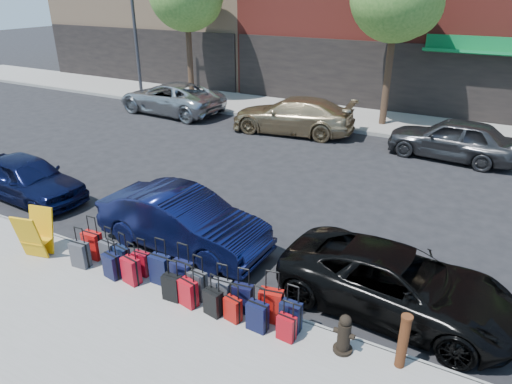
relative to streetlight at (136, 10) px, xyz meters
The scene contains 35 objects.
ground 16.22m from the streetlight, 34.51° to the right, with size 120.00×120.00×0.00m, color black.
sidewalk_near 20.47m from the streetlight, 50.09° to the right, with size 60.00×4.00×0.15m, color gray.
sidewalk_far 13.65m from the streetlight, ahead, with size 60.00×4.00×0.15m, color gray.
curb_near 19.00m from the streetlight, 46.06° to the right, with size 60.00×0.08×0.15m, color gray.
curb_far 13.62m from the streetlight, ahead, with size 60.00×0.08×0.15m, color gray.
streetlight is the anchor object (origin of this frame).
suitcase_front_0 17.55m from the streetlight, 52.74° to the right, with size 0.44×0.25×1.03m.
suitcase_front_1 17.89m from the streetlight, 51.42° to the right, with size 0.39×0.23×0.91m.
suitcase_front_2 18.14m from the streetlight, 50.43° to the right, with size 0.39×0.26×0.88m.
suitcase_front_3 18.43m from the streetlight, 49.10° to the right, with size 0.36×0.21×0.86m.
suitcase_front_4 18.81m from the streetlight, 47.88° to the right, with size 0.43×0.24×1.03m.
suitcase_front_5 19.18m from the streetlight, 46.58° to the right, with size 0.45×0.25×1.07m.
suitcase_front_6 19.49m from the streetlight, 45.84° to the right, with size 0.41×0.24×0.95m.
suitcase_front_7 19.86m from the streetlight, 44.61° to the right, with size 0.40×0.24×0.92m.
suitcase_front_8 20.13m from the streetlight, 43.61° to the right, with size 0.41×0.27×0.93m.
suitcase_front_9 20.53m from the streetlight, 42.40° to the right, with size 0.47×0.31×1.04m.
suitcase_front_10 20.88m from the streetlight, 41.71° to the right, with size 0.38×0.21×0.92m.
suitcase_back_0 17.87m from the streetlight, 53.45° to the right, with size 0.41×0.26×0.94m.
suitcase_back_2 18.40m from the streetlight, 51.07° to the right, with size 0.40×0.27×0.89m.
suitcase_back_3 18.67m from the streetlight, 49.75° to the right, with size 0.42×0.29×0.93m.
suitcase_back_5 19.42m from the streetlight, 47.29° to the right, with size 0.38×0.23×0.87m.
suitcase_back_6 19.67m from the streetlight, 46.44° to the right, with size 0.41×0.28×0.89m.
suitcase_back_7 20.06m from the streetlight, 45.22° to the right, with size 0.39×0.27×0.85m.
suitcase_back_8 20.33m from the streetlight, 44.31° to the right, with size 0.35×0.24×0.76m.
suitcase_back_9 20.69m from the streetlight, 43.30° to the right, with size 0.39×0.24×0.90m.
suitcase_back_10 21.09m from the streetlight, 42.18° to the right, with size 0.34×0.21×0.77m.
fire_hydrant 21.67m from the streetlight, 40.03° to the right, with size 0.38×0.33×0.74m.
bollard 22.26m from the streetlight, 38.22° to the right, with size 0.19×0.19×1.01m.
display_rack 17.24m from the streetlight, 57.09° to the right, with size 0.74×0.79×1.09m.
car_near_0 13.97m from the streetlight, 63.33° to the right, with size 1.58×3.92×1.34m, color #0B1133.
car_near_1 17.22m from the streetlight, 45.72° to the right, with size 1.51×4.33×1.43m, color #0D133B.
car_near_2 20.99m from the streetlight, 35.53° to the right, with size 2.09×4.53×1.26m, color black.
car_far_0 5.51m from the streetlight, 28.96° to the right, with size 2.53×5.49×1.53m, color #AEB1B5.
car_far_1 11.01m from the streetlight, 11.55° to the right, with size 2.14×5.26×1.53m, color #9D8660.
car_far_2 17.14m from the streetlight, ahead, with size 1.80×4.48×1.52m, color #37383A.
Camera 1 is at (5.03, -10.83, 5.85)m, focal length 32.00 mm.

